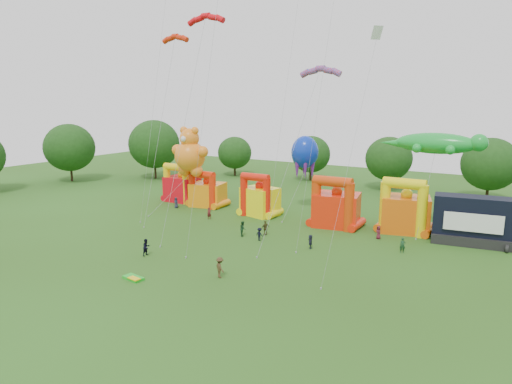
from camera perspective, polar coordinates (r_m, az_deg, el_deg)
The scene contains 24 objects.
ground at distance 42.70m, azimuth -14.85°, elevation -10.92°, with size 160.00×160.00×0.00m, color #294914.
tree_ring at distance 42.01m, azimuth -15.82°, elevation -2.37°, with size 121.86×123.95×12.07m.
bouncy_castle_0 at distance 73.91m, azimuth -9.34°, elevation 0.66°, with size 4.92×3.96×6.23m.
bouncy_castle_1 at distance 70.01m, azimuth -6.17°, elevation -0.04°, with size 5.54×4.78×5.61m.
bouncy_castle_2 at distance 63.98m, azimuth 0.40°, elevation -0.88°, with size 5.45×4.77×6.15m.
bouncy_castle_3 at distance 59.19m, azimuth 9.93°, elevation -1.87°, with size 6.29×5.39×6.70m.
bouncy_castle_4 at distance 58.74m, azimuth 18.14°, elevation -2.30°, with size 6.48×5.66×6.91m.
stage_trailer at distance 56.70m, azimuth 25.64°, elevation -3.31°, with size 9.02×4.31×5.49m.
teddy_bear_kite at distance 67.74m, azimuth -9.12°, elevation 2.99°, with size 6.38×9.83×12.28m.
gecko_kite at distance 59.11m, azimuth 21.24°, elevation 3.95°, with size 12.51×7.56×12.24m.
octopus_kite at distance 65.69m, azimuth 5.73°, elevation 3.21°, with size 3.92×10.08×11.04m.
parafoil_kites at distance 51.30m, azimuth -1.19°, elevation 5.93°, with size 24.85×13.51×26.85m.
diamond_kites at distance 50.91m, azimuth -0.82°, elevation 12.11°, with size 31.74×18.39×36.79m.
folded_kite_bundle at distance 43.44m, azimuth -15.07°, elevation -10.34°, with size 2.12×1.32×0.31m.
spectator_0 at distance 69.67m, azimuth -9.97°, elevation -1.32°, with size 0.80×0.52×1.63m, color #24283C.
spectator_1 at distance 62.51m, azimuth -5.87°, elevation -2.68°, with size 0.59×0.39×1.61m, color maroon.
spectator_2 at distance 54.62m, azimuth -1.65°, elevation -4.59°, with size 0.88×0.69×1.81m, color #173A1D.
spectator_3 at distance 52.87m, azimuth 0.44°, elevation -5.29°, with size 0.98×0.56×1.52m, color black.
spectator_4 at distance 54.86m, azimuth 1.19°, elevation -4.52°, with size 1.05×0.44×1.80m, color #453F1B.
spectator_5 at distance 50.48m, azimuth 6.81°, elevation -6.17°, with size 1.43×0.46×1.55m, color #212238.
spectator_6 at distance 55.36m, azimuth 15.06°, elevation -4.90°, with size 0.76×0.50×1.56m, color #5A1927.
spectator_7 at distance 51.15m, azimuth 17.85°, elevation -6.37°, with size 0.60×0.39×1.63m, color #194022.
spectator_8 at distance 49.17m, azimuth -13.54°, elevation -6.74°, with size 0.88×0.68×1.81m, color black.
spectator_9 at distance 42.24m, azimuth -4.53°, elevation -9.38°, with size 1.26×0.73×1.95m, color #44321B.
Camera 1 is at (28.63, -27.39, 15.93)m, focal length 32.00 mm.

